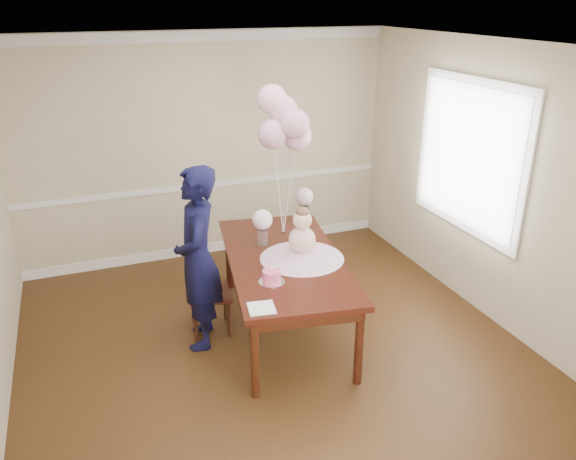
{
  "coord_description": "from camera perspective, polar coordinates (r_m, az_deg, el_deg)",
  "views": [
    {
      "loc": [
        -1.46,
        -3.97,
        3.05
      ],
      "look_at": [
        0.26,
        0.47,
        1.05
      ],
      "focal_mm": 35.0,
      "sensor_mm": 36.0,
      "label": 1
    }
  ],
  "objects": [
    {
      "name": "balloon_d",
      "position": [
        5.52,
        -1.64,
        13.14
      ],
      "size": [
        0.29,
        0.29,
        0.29
      ],
      "primitive_type": "sphere",
      "color": "#FFB4CC",
      "rests_on": "balloon_ribbon_d"
    },
    {
      "name": "chair_leg_bl",
      "position": [
        5.71,
        -9.62,
        -7.65
      ],
      "size": [
        0.04,
        0.04,
        0.38
      ],
      "primitive_type": "cylinder",
      "rotation": [
        0.0,
        0.0,
        -0.14
      ],
      "color": "#3B1610",
      "rests_on": "floor"
    },
    {
      "name": "baby_head",
      "position": [
        5.1,
        1.47,
        1.04
      ],
      "size": [
        0.18,
        0.18,
        0.18
      ],
      "primitive_type": "sphere",
      "color": "beige",
      "rests_on": "baby_torso"
    },
    {
      "name": "dining_table_top",
      "position": [
        5.28,
        -0.35,
        -3.02
      ],
      "size": [
        1.36,
        2.22,
        0.05
      ],
      "primitive_type": "cube",
      "rotation": [
        0.0,
        0.0,
        -0.16
      ],
      "color": "black",
      "rests_on": "table_leg_fl"
    },
    {
      "name": "chair_slat_low",
      "position": [
        5.39,
        -9.92,
        -5.21
      ],
      "size": [
        0.07,
        0.36,
        0.04
      ],
      "primitive_type": "cube",
      "rotation": [
        0.0,
        0.0,
        -0.14
      ],
      "color": "#321C0D",
      "rests_on": "dining_chair_seat"
    },
    {
      "name": "table_leg_br",
      "position": [
        6.38,
        1.8,
        -2.16
      ],
      "size": [
        0.08,
        0.08,
        0.73
      ],
      "primitive_type": "cylinder",
      "rotation": [
        0.0,
        0.0,
        -0.16
      ],
      "color": "black",
      "rests_on": "floor"
    },
    {
      "name": "dining_chair_seat",
      "position": [
        5.47,
        -7.95,
        -6.43
      ],
      "size": [
        0.44,
        0.44,
        0.04
      ],
      "primitive_type": "cube",
      "rotation": [
        0.0,
        0.0,
        -0.14
      ],
      "color": "#3A1510",
      "rests_on": "chair_leg_fl"
    },
    {
      "name": "roses_far",
      "position": [
        6.04,
        1.65,
        3.42
      ],
      "size": [
        0.2,
        0.2,
        0.2
      ],
      "primitive_type": "sphere",
      "color": "silver",
      "rests_on": "rose_vase_far"
    },
    {
      "name": "window_blinds",
      "position": [
        5.97,
        17.8,
        7.14
      ],
      "size": [
        0.01,
        1.5,
        1.4
      ],
      "primitive_type": "cube",
      "color": "white",
      "rests_on": "wall_right"
    },
    {
      "name": "table_leg_bl",
      "position": [
        6.25,
        -6.01,
        -2.84
      ],
      "size": [
        0.08,
        0.08,
        0.73
      ],
      "primitive_type": "cylinder",
      "rotation": [
        0.0,
        0.0,
        -0.16
      ],
      "color": "black",
      "rests_on": "floor"
    },
    {
      "name": "chair_slat_top",
      "position": [
        5.27,
        -10.13,
        -2.47
      ],
      "size": [
        0.07,
        0.36,
        0.04
      ],
      "primitive_type": "cube",
      "rotation": [
        0.0,
        0.0,
        -0.14
      ],
      "color": "#36150E",
      "rests_on": "dining_chair_seat"
    },
    {
      "name": "balloon_ribbon_c",
      "position": [
        5.66,
        -0.48,
        5.05
      ],
      "size": [
        0.04,
        0.09,
        1.08
      ],
      "primitive_type": "cylinder",
      "rotation": [
        -0.09,
        0.02,
        -0.16
      ],
      "color": "white",
      "rests_on": "balloon_weight"
    },
    {
      "name": "birthday_cake",
      "position": [
        4.8,
        -1.69,
        -4.69
      ],
      "size": [
        0.18,
        0.18,
        0.1
      ],
      "primitive_type": "cylinder",
      "rotation": [
        0.0,
        0.0,
        -0.16
      ],
      "color": "#FF5080",
      "rests_on": "cake_platter"
    },
    {
      "name": "chair_leg_br",
      "position": [
        5.73,
        -6.4,
        -7.33
      ],
      "size": [
        0.04,
        0.04,
        0.38
      ],
      "primitive_type": "cylinder",
      "rotation": [
        0.0,
        0.0,
        -0.14
      ],
      "color": "#311C0D",
      "rests_on": "floor"
    },
    {
      "name": "baby_skirt",
      "position": [
        5.23,
        1.43,
        -2.34
      ],
      "size": [
        0.91,
        0.91,
        0.1
      ],
      "primitive_type": "cone",
      "rotation": [
        0.0,
        0.0,
        -0.16
      ],
      "color": "#DFA4C0",
      "rests_on": "dining_table_top"
    },
    {
      "name": "baseboard_trim",
      "position": [
        7.27,
        -7.64,
        -1.74
      ],
      "size": [
        4.5,
        0.02,
        0.12
      ],
      "primitive_type": "cube",
      "color": "white",
      "rests_on": "floor"
    },
    {
      "name": "floor",
      "position": [
        5.22,
        -0.78,
        -13.02
      ],
      "size": [
        4.5,
        5.0,
        0.0
      ],
      "primitive_type": "cube",
      "color": "black",
      "rests_on": "ground"
    },
    {
      "name": "balloon_weight",
      "position": [
        5.8,
        -0.47,
        -0.2
      ],
      "size": [
        0.05,
        0.05,
        0.02
      ],
      "primitive_type": "cylinder",
      "rotation": [
        0.0,
        0.0,
        -0.16
      ],
      "color": "#B3B3B8",
      "rests_on": "dining_table_top"
    },
    {
      "name": "rose_vase_near",
      "position": [
        5.49,
        -2.59,
        -0.75
      ],
      "size": [
        0.12,
        0.12,
        0.17
      ],
      "primitive_type": "cylinder",
      "rotation": [
        0.0,
        0.0,
        -0.16
      ],
      "color": "white",
      "rests_on": "dining_table_top"
    },
    {
      "name": "cake_platter",
      "position": [
        4.82,
        -1.68,
        -5.28
      ],
      "size": [
        0.26,
        0.26,
        0.01
      ],
      "primitive_type": "cylinder",
      "rotation": [
        0.0,
        0.0,
        -0.16
      ],
      "color": "silver",
      "rests_on": "dining_table_top"
    },
    {
      "name": "wall_right",
      "position": [
        5.69,
        20.94,
        3.86
      ],
      "size": [
        0.02,
        5.0,
        2.7
      ],
      "primitive_type": "cube",
      "color": "tan",
      "rests_on": "floor"
    },
    {
      "name": "rose_vase_far",
      "position": [
        6.11,
        1.63,
        1.76
      ],
      "size": [
        0.12,
        0.12,
        0.17
      ],
      "primitive_type": "cylinder",
      "rotation": [
        0.0,
        0.0,
        -0.16
      ],
      "color": "silver",
      "rests_on": "dining_table_top"
    },
    {
      "name": "napkin",
      "position": [
        4.45,
        -2.72,
        -7.93
      ],
      "size": [
        0.24,
        0.24,
        0.01
      ],
      "primitive_type": "cube",
      "rotation": [
        0.0,
        0.0,
        -0.16
      ],
      "color": "white",
      "rests_on": "dining_table_top"
    },
    {
      "name": "wall_front",
      "position": [
        2.68,
        19.03,
        -18.14
      ],
      "size": [
        4.5,
        0.02,
        2.7
      ],
      "primitive_type": "cube",
      "color": "tan",
      "rests_on": "floor"
    },
    {
      "name": "balloon_a",
      "position": [
        5.46,
        -1.58,
        9.7
      ],
      "size": [
        0.29,
        0.29,
        0.29
      ],
      "primitive_type": "sphere",
      "color": "#DD9CB7",
      "rests_on": "balloon_ribbon_a"
    },
    {
      "name": "table_leg_fr",
      "position": [
        4.78,
        7.22,
        -11.65
      ],
      "size": [
        0.08,
        0.08,
        0.73
      ],
      "primitive_type": "cylinder",
      "rotation": [
        0.0,
        0.0,
        -0.16
      ],
      "color": "black",
      "rests_on": "floor"
    },
    {
      "name": "wall_back",
      "position": [
        6.85,
        -8.22,
        8.16
      ],
      "size": [
        4.5,
        0.02,
        2.7
      ],
      "primitive_type": "cube",
      "color": "tan",
      "rests_on": "floor"
    },
    {
      "name": "balloon_ribbon_b",
      "position": [
        5.61,
        0.09,
        4.33
      ],
      "size": [
        0.1,
        0.07,
        0.97
      ],
      "primitive_type": "cylinder",
      "rotation": [
        0.05,
        0.1,
        -0.16
      ],
      "color": "white",
      "rests_on": "balloon_weight"
    },
    {
      "name": "woman",
      "position": [
        5.11,
        -9.13,
        -2.91
      ],
      "size": [
        0.56,
        0.71,
        1.72
      ],
      "primitive_type": "imported",
      "rotation": [
        0.0,
        0.0,
        -1.81
      ],
      "color": "black",
      "rests_on": "floor"
    },
    {
      "name": "balloon_ribbon_a",
      "position": [
        5.63,
        -1.0,
        3.85
      ],
      "size": [
        0.09,
        0.02,
        0.87
      ],
      "primitive_type": "cylinder",
      "rotation": [
        0.0,
        -0.1,
        -0.16
      ],
      "color": "white",
      "rests_on": "balloon_weight"
    },
    {
      "name": "chair_back_post_l",
      "position": [
        5.2,
        -9.87,
        -4.98
      ],
      "size": [
        0.04,
        0.04,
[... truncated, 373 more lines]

